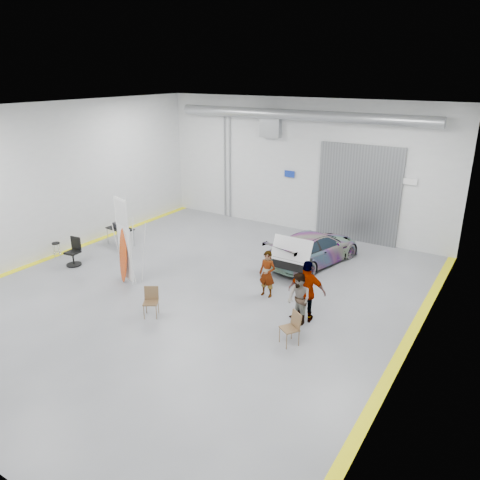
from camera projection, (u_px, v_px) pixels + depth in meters
The scene contains 13 objects.
ground at pixel (195, 292), 15.85m from camera, with size 16.00×16.00×0.00m, color slate.
room_shell at pixel (236, 163), 16.10m from camera, with size 14.02×16.18×6.01m.
sedan_car at pixel (314, 248), 18.08m from camera, with size 1.77×4.35×1.26m, color white.
person_a at pixel (267, 274), 15.36m from camera, with size 0.58×0.38×1.58m, color #816346.
person_b at pixel (299, 299), 13.69m from camera, with size 0.77×0.59×1.58m, color #476282.
person_c at pixel (307, 291), 13.77m from camera, with size 1.12×0.46×1.92m, color #9C5434.
surfboard_display at pixel (125, 247), 16.20m from camera, with size 0.89×0.44×3.24m.
folding_chair_near at pixel (151, 308), 14.24m from camera, with size 0.59×0.64×0.91m.
folding_chair_far at pixel (289, 335), 12.78m from camera, with size 0.61×0.67×0.94m.
shop_stool at pixel (57, 250), 18.67m from camera, with size 0.33×0.33×0.64m.
work_table at pixel (119, 228), 19.92m from camera, with size 1.26×0.70×0.99m.
office_chair at pixel (74, 253), 17.94m from camera, with size 0.58×0.58×1.08m.
trunk_lid at pixel (293, 247), 16.33m from camera, with size 1.47×0.89×0.04m, color silver.
Camera 1 is at (8.89, -11.28, 7.09)m, focal length 35.00 mm.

